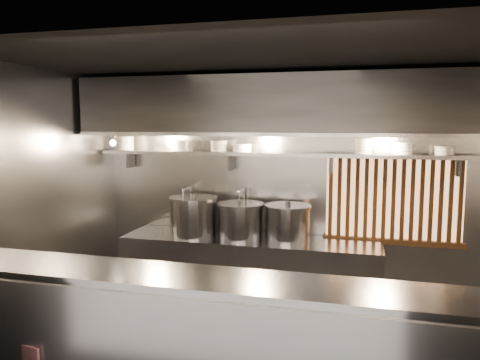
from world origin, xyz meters
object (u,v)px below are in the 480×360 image
at_px(heat_lamp, 111,138).
at_px(pendant_bulb, 268,147).
at_px(stock_pot_left, 241,220).
at_px(stock_pot_right, 288,223).
at_px(stock_pot_mid, 194,216).

relative_size(heat_lamp, pendant_bulb, 1.87).
relative_size(pendant_bulb, stock_pot_left, 0.32).
xyz_separation_m(heat_lamp, stock_pot_right, (2.04, 0.30, -0.96)).
height_order(heat_lamp, stock_pot_right, heat_lamp).
xyz_separation_m(pendant_bulb, stock_pot_right, (0.24, -0.05, -0.85)).
distance_m(pendant_bulb, stock_pot_right, 0.89).
bearing_deg(stock_pot_left, pendant_bulb, 13.08).
bearing_deg(stock_pot_mid, stock_pot_right, 2.44).
height_order(heat_lamp, stock_pot_mid, heat_lamp).
bearing_deg(stock_pot_left, heat_lamp, -169.43).
distance_m(stock_pot_mid, stock_pot_right, 1.13).
relative_size(pendant_bulb, stock_pot_right, 0.31).
height_order(pendant_bulb, stock_pot_mid, pendant_bulb).
xyz_separation_m(pendant_bulb, stock_pot_mid, (-0.89, -0.09, -0.83)).
xyz_separation_m(stock_pot_left, stock_pot_mid, (-0.58, -0.02, 0.03)).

